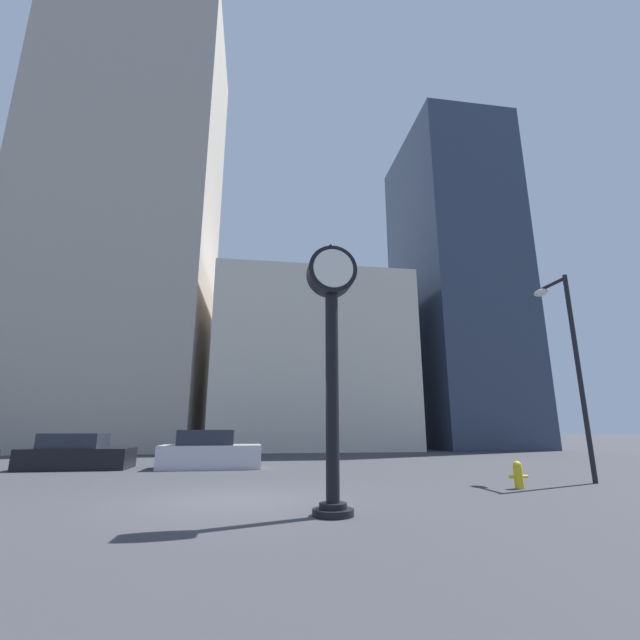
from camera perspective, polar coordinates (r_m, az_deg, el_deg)
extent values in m
plane|color=#38383D|center=(10.25, -11.43, -22.47)|extent=(200.00, 200.00, 0.00)
cube|color=#ADA393|center=(39.67, -24.14, 12.58)|extent=(13.56, 12.00, 37.19)
cube|color=beige|center=(34.75, -1.56, -6.12)|extent=(14.40, 12.00, 12.88)
cube|color=#2D384C|center=(40.29, 17.37, 4.60)|extent=(8.05, 12.00, 28.19)
cylinder|color=black|center=(8.34, 1.75, -24.26)|extent=(0.75, 0.75, 0.12)
cylinder|color=black|center=(8.32, 1.74, -23.52)|extent=(0.50, 0.50, 0.10)
cylinder|color=black|center=(8.24, 1.63, -9.68)|extent=(0.25, 0.25, 3.89)
cylinder|color=black|center=(8.78, 1.52, 6.40)|extent=(0.98, 0.44, 0.98)
cylinder|color=white|center=(8.57, 1.80, 6.93)|extent=(0.81, 0.02, 0.81)
cylinder|color=white|center=(8.99, 1.26, 5.88)|extent=(0.81, 0.02, 0.81)
sphere|color=black|center=(8.99, 1.50, 9.69)|extent=(0.12, 0.12, 0.12)
cube|color=black|center=(19.59, -29.60, -15.78)|extent=(3.88, 1.86, 0.78)
cube|color=#232833|center=(19.62, -29.90, -13.77)|extent=(2.14, 1.63, 0.56)
cube|color=#BCBCC1|center=(18.12, -14.37, -17.23)|extent=(3.89, 1.92, 0.88)
cube|color=#232833|center=(18.11, -14.85, -14.89)|extent=(2.15, 1.66, 0.58)
cylinder|color=yellow|center=(12.91, 24.95, -18.52)|extent=(0.22, 0.22, 0.54)
sphere|color=yellow|center=(12.88, 24.80, -17.17)|extent=(0.21, 0.21, 0.21)
cylinder|color=yellow|center=(12.81, 24.21, -18.52)|extent=(0.14, 0.08, 0.08)
cylinder|color=yellow|center=(13.00, 25.64, -18.29)|extent=(0.14, 0.08, 0.08)
cylinder|color=black|center=(15.16, 31.27, -6.06)|extent=(0.14, 0.14, 6.27)
cylinder|color=black|center=(16.22, 28.57, 4.22)|extent=(0.11, 1.20, 0.11)
ellipsoid|color=silver|center=(16.65, 27.39, 3.27)|extent=(0.36, 0.60, 0.24)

